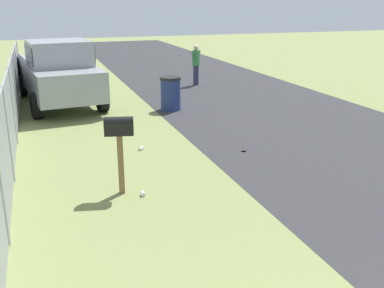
% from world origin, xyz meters
% --- Properties ---
extents(road_asphalt, '(60.00, 6.51, 0.01)m').
position_xyz_m(road_asphalt, '(6.00, -4.00, 0.00)').
color(road_asphalt, '#2D2D30').
rests_on(road_asphalt, ground).
extents(mailbox, '(0.31, 0.53, 1.40)m').
position_xyz_m(mailbox, '(6.08, 1.37, 1.12)').
color(mailbox, brown).
rests_on(mailbox, ground).
extents(pickup_truck, '(5.50, 2.68, 2.09)m').
position_xyz_m(pickup_truck, '(13.75, 1.94, 1.11)').
color(pickup_truck, '#93999E').
rests_on(pickup_truck, ground).
extents(trash_bin, '(0.65, 0.65, 1.03)m').
position_xyz_m(trash_bin, '(11.84, -1.24, 0.52)').
color(trash_bin, navy).
rests_on(trash_bin, ground).
extents(pedestrian, '(0.34, 0.48, 1.59)m').
position_xyz_m(pedestrian, '(15.54, -3.39, 0.91)').
color(pedestrian, '#2D3351').
rests_on(pedestrian, ground).
extents(fence_section, '(17.22, 0.07, 1.82)m').
position_xyz_m(fence_section, '(8.51, 3.23, 0.98)').
color(fence_section, '#9EA3A8').
rests_on(fence_section, ground).
extents(litter_wrapper_by_mailbox, '(0.13, 0.14, 0.01)m').
position_xyz_m(litter_wrapper_by_mailbox, '(7.44, -1.66, 0.00)').
color(litter_wrapper_by_mailbox, silver).
rests_on(litter_wrapper_by_mailbox, ground).
extents(litter_cup_midfield_b, '(0.12, 0.13, 0.08)m').
position_xyz_m(litter_cup_midfield_b, '(8.32, 0.52, 0.04)').
color(litter_cup_midfield_b, white).
rests_on(litter_cup_midfield_b, ground).
extents(litter_cup_far_scatter, '(0.10, 0.08, 0.08)m').
position_xyz_m(litter_cup_far_scatter, '(5.84, 1.05, 0.04)').
color(litter_cup_far_scatter, white).
rests_on(litter_cup_far_scatter, ground).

